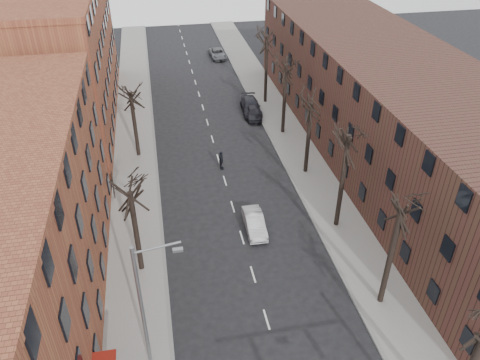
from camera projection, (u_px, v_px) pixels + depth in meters
sidewalk_left at (135, 150)px, 46.82m from camera, size 4.00×90.00×0.15m
sidewalk_right at (289, 136)px, 49.35m from camera, size 4.00×90.00×0.15m
building_left_far at (49, 58)px, 49.07m from camera, size 12.00×28.00×14.00m
building_right at (389, 107)px, 43.80m from camera, size 12.00×50.00×10.00m
tree_right_b at (380, 302)px, 30.53m from camera, size 5.20×5.20×10.80m
tree_right_c at (336, 226)px, 37.07m from camera, size 5.20×5.20×11.60m
tree_right_d at (305, 172)px, 43.61m from camera, size 5.20×5.20×10.00m
tree_right_e at (283, 133)px, 50.15m from camera, size 5.20×5.20×10.80m
tree_right_f at (265, 102)px, 56.69m from camera, size 5.20×5.20×11.60m
tree_left_a at (142, 269)px, 33.03m from camera, size 5.20×5.20×9.50m
tree_left_b at (139, 156)px, 46.11m from camera, size 5.20×5.20×9.50m
streetlight at (145, 306)px, 23.81m from camera, size 2.45×0.22×9.03m
silver_sedan at (255, 223)px, 36.31m from camera, size 1.48×4.04×1.32m
parked_car_near at (254, 113)px, 52.70m from camera, size 1.97×4.13×1.36m
parked_car_mid at (251, 107)px, 53.90m from camera, size 2.35×5.22×1.49m
parked_car_far at (218, 54)px, 69.69m from camera, size 2.32×4.67×1.27m
pedestrian_crossing at (221, 160)px, 43.58m from camera, size 0.48×1.10×1.86m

